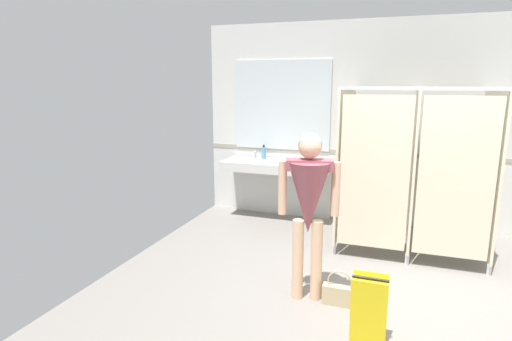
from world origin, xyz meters
TOP-DOWN VIEW (x-y plane):
  - ground_plane at (0.00, 0.00)m, footprint 6.35×5.64m
  - wall_back at (0.00, 2.58)m, footprint 6.35×0.12m
  - wall_back_tile_band at (0.00, 2.52)m, footprint 6.35×0.01m
  - vanity_counter at (-1.98, 2.29)m, footprint 1.61×0.60m
  - mirror_panel at (-1.98, 2.51)m, footprint 1.51×0.02m
  - bathroom_stalls at (-0.04, 1.59)m, footprint 1.77×1.47m
  - person_standing at (-0.97, -0.08)m, footprint 0.56×0.48m
  - handbag at (-0.65, -0.10)m, footprint 0.31×0.10m
  - soap_dispenser at (-2.24, 2.38)m, footprint 0.07×0.07m
  - paper_cup at (-1.85, 2.06)m, footprint 0.07×0.07m
  - wet_floor_sign at (-0.34, -0.67)m, footprint 0.28×0.19m

SIDE VIEW (x-z plane):
  - ground_plane at x=0.00m, z-range -0.10..0.00m
  - handbag at x=-0.65m, z-range -0.06..0.29m
  - wet_floor_sign at x=-0.34m, z-range 0.01..0.61m
  - vanity_counter at x=-1.98m, z-range 0.16..1.17m
  - paper_cup at x=-1.85m, z-range 0.90..1.00m
  - soap_dispenser at x=-2.24m, z-range 0.88..1.11m
  - person_standing at x=-0.97m, z-range 0.21..1.85m
  - wall_back_tile_band at x=0.00m, z-range 1.02..1.08m
  - bathroom_stalls at x=-0.04m, z-range 0.05..2.09m
  - wall_back at x=0.00m, z-range 0.00..2.96m
  - mirror_panel at x=-1.98m, z-range 1.05..2.42m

